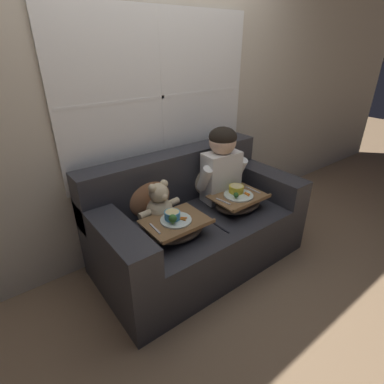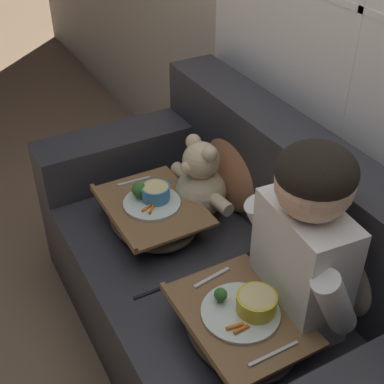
{
  "view_description": "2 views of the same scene",
  "coord_description": "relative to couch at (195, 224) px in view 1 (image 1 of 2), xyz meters",
  "views": [
    {
      "loc": [
        -1.34,
        -1.63,
        1.73
      ],
      "look_at": [
        -0.1,
        -0.03,
        0.71
      ],
      "focal_mm": 28.0,
      "sensor_mm": 36.0,
      "label": 1
    },
    {
      "loc": [
        1.22,
        -0.78,
        1.84
      ],
      "look_at": [
        -0.12,
        -0.05,
        0.74
      ],
      "focal_mm": 50.0,
      "sensor_mm": 36.0,
      "label": 2
    }
  ],
  "objects": [
    {
      "name": "teddy_bear",
      "position": [
        -0.32,
        0.04,
        0.27
      ],
      "size": [
        0.37,
        0.26,
        0.35
      ],
      "color": "beige",
      "rests_on": "couch"
    },
    {
      "name": "throw_pillow_behind_teddy",
      "position": [
        -0.32,
        0.2,
        0.31
      ],
      "size": [
        0.4,
        0.19,
        0.42
      ],
      "color": "#B2754C",
      "rests_on": "couch"
    },
    {
      "name": "child_figure",
      "position": [
        0.32,
        0.04,
        0.48
      ],
      "size": [
        0.47,
        0.24,
        0.65
      ],
      "color": "white",
      "rests_on": "couch"
    },
    {
      "name": "lap_tray_teddy",
      "position": [
        -0.32,
        -0.18,
        0.19
      ],
      "size": [
        0.45,
        0.35,
        0.2
      ],
      "color": "#473D33",
      "rests_on": "teddy_bear"
    },
    {
      "name": "lap_tray_child",
      "position": [
        0.32,
        -0.18,
        0.19
      ],
      "size": [
        0.44,
        0.33,
        0.19
      ],
      "color": "#473D33",
      "rests_on": "child_figure"
    },
    {
      "name": "wall_back_with_window",
      "position": [
        0.0,
        0.48,
        0.96
      ],
      "size": [
        8.0,
        0.08,
        2.6
      ],
      "color": "beige",
      "rests_on": "ground_plane"
    },
    {
      "name": "ground_plane",
      "position": [
        0.0,
        -0.06,
        -0.34
      ],
      "size": [
        14.0,
        14.0,
        0.0
      ],
      "primitive_type": "plane",
      "color": "#8E7051"
    },
    {
      "name": "couch",
      "position": [
        0.0,
        0.0,
        0.0
      ],
      "size": [
        1.71,
        0.91,
        0.9
      ],
      "color": "#2D2D33",
      "rests_on": "ground_plane"
    },
    {
      "name": "throw_pillow_behind_child",
      "position": [
        0.32,
        0.2,
        0.31
      ],
      "size": [
        0.4,
        0.19,
        0.42
      ],
      "color": "#C1B293",
      "rests_on": "couch"
    }
  ]
}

